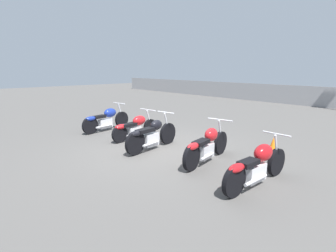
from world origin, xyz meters
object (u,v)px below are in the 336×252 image
object	(u,v)px
motorcycle_slot_2	(151,135)
traffic_cone_near	(273,146)
motorcycle_slot_1	(135,127)
motorcycle_slot_0	(106,119)
motorcycle_slot_3	(207,145)
motorcycle_slot_4	(257,165)

from	to	relation	value
motorcycle_slot_2	traffic_cone_near	distance (m)	3.44
motorcycle_slot_1	motorcycle_slot_2	distance (m)	1.35
motorcycle_slot_0	motorcycle_slot_1	bearing A→B (deg)	-5.83
motorcycle_slot_3	motorcycle_slot_4	size ratio (longest dim) A/B	0.98
motorcycle_slot_1	motorcycle_slot_2	size ratio (longest dim) A/B	0.93
motorcycle_slot_2	traffic_cone_near	xyz separation A→B (m)	(2.59, 2.25, -0.19)
motorcycle_slot_0	motorcycle_slot_4	xyz separation A→B (m)	(6.37, -0.15, -0.00)
motorcycle_slot_0	motorcycle_slot_3	distance (m)	4.81
motorcycle_slot_2	motorcycle_slot_4	size ratio (longest dim) A/B	0.95
motorcycle_slot_4	traffic_cone_near	distance (m)	2.32
motorcycle_slot_0	motorcycle_slot_4	world-z (taller)	motorcycle_slot_0
motorcycle_slot_3	motorcycle_slot_1	bearing A→B (deg)	169.72
motorcycle_slot_0	motorcycle_slot_4	bearing A→B (deg)	-11.02
motorcycle_slot_2	motorcycle_slot_4	xyz separation A→B (m)	(3.32, 0.06, 0.00)
motorcycle_slot_0	motorcycle_slot_2	distance (m)	3.05
motorcycle_slot_2	motorcycle_slot_3	bearing A→B (deg)	3.30
motorcycle_slot_4	traffic_cone_near	world-z (taller)	motorcycle_slot_4
motorcycle_slot_1	motorcycle_slot_2	bearing A→B (deg)	-20.38
motorcycle_slot_0	motorcycle_slot_3	size ratio (longest dim) A/B	1.00
motorcycle_slot_0	traffic_cone_near	bearing A→B (deg)	10.25
motorcycle_slot_1	motorcycle_slot_4	xyz separation A→B (m)	(4.63, -0.27, 0.03)
motorcycle_slot_0	traffic_cone_near	xyz separation A→B (m)	(5.63, 2.04, -0.20)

